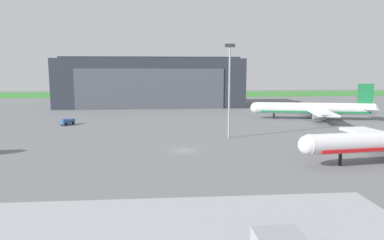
{
  "coord_description": "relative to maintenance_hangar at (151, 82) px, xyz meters",
  "views": [
    {
      "loc": [
        -4.1,
        -69.09,
        16.22
      ],
      "look_at": [
        3.27,
        20.39,
        3.38
      ],
      "focal_mm": 32.26,
      "sensor_mm": 36.0,
      "label": 1
    }
  ],
  "objects": [
    {
      "name": "ground_plane",
      "position": [
        9.76,
        -94.27,
        -10.87
      ],
      "size": [
        440.0,
        440.0,
        0.0
      ],
      "primitive_type": "plane",
      "color": "slate"
    },
    {
      "name": "grass_field_strip",
      "position": [
        9.76,
        77.82,
        -10.83
      ],
      "size": [
        440.0,
        56.0,
        0.08
      ],
      "primitive_type": "cube",
      "color": "#368032",
      "rests_on": "ground_plane"
    },
    {
      "name": "maintenance_hangar",
      "position": [
        0.0,
        0.0,
        0.0
      ],
      "size": [
        82.51,
        33.55,
        22.66
      ],
      "color": "#2D333D",
      "rests_on": "ground_plane"
    },
    {
      "name": "airliner_far_left",
      "position": [
        55.95,
        -52.02,
        -7.31
      ],
      "size": [
        40.94,
        34.29,
        12.09
      ],
      "color": "white",
      "rests_on": "ground_plane"
    },
    {
      "name": "pushback_tractor",
      "position": [
        -23.44,
        -57.98,
        -9.77
      ],
      "size": [
        3.8,
        4.7,
        1.98
      ],
      "color": "#335693",
      "rests_on": "ground_plane"
    },
    {
      "name": "apron_light_mast",
      "position": [
        21.32,
        -81.92,
        2.08
      ],
      "size": [
        2.4,
        0.5,
        22.52
      ],
      "color": "#99999E",
      "rests_on": "ground_plane"
    }
  ]
}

